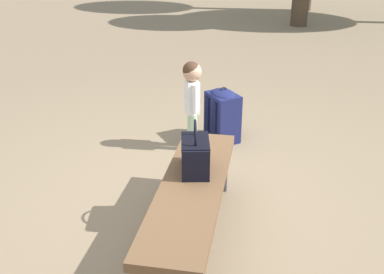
{
  "coord_description": "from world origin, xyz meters",
  "views": [
    {
      "loc": [
        -3.02,
        -0.7,
        1.95
      ],
      "look_at": [
        0.16,
        -0.05,
        0.45
      ],
      "focal_mm": 42.75,
      "sensor_mm": 36.0,
      "label": 1
    }
  ],
  "objects": [
    {
      "name": "ground_plane",
      "position": [
        0.0,
        0.0,
        0.0
      ],
      "size": [
        40.0,
        40.0,
        0.0
      ],
      "primitive_type": "plane",
      "color": "#7F6B51",
      "rests_on": "ground"
    },
    {
      "name": "park_bench",
      "position": [
        -0.55,
        -0.19,
        0.39
      ],
      "size": [
        1.61,
        0.44,
        0.45
      ],
      "color": "brown",
      "rests_on": "ground"
    },
    {
      "name": "handbag",
      "position": [
        -0.36,
        -0.18,
        0.58
      ],
      "size": [
        0.35,
        0.25,
        0.37
      ],
      "color": "black",
      "rests_on": "park_bench"
    },
    {
      "name": "child_standing",
      "position": [
        0.87,
        0.1,
        0.57
      ],
      "size": [
        0.21,
        0.18,
        0.86
      ],
      "color": "#B2D8B2",
      "rests_on": "ground"
    },
    {
      "name": "backpack_large",
      "position": [
        1.12,
        -0.16,
        0.28
      ],
      "size": [
        0.41,
        0.39,
        0.56
      ],
      "color": "#191E4C",
      "rests_on": "ground"
    }
  ]
}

